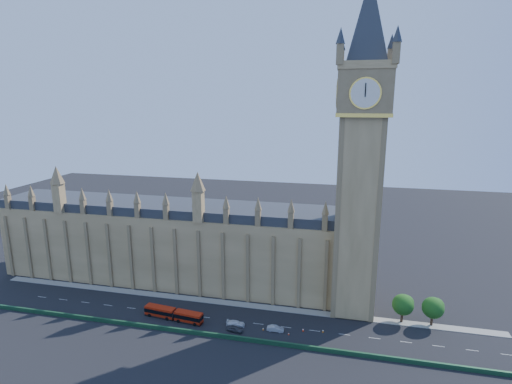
% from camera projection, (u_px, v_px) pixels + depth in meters
% --- Properties ---
extents(ground, '(400.00, 400.00, 0.00)m').
position_uv_depth(ground, '(218.00, 319.00, 116.43)').
color(ground, black).
rests_on(ground, ground).
extents(palace_westminster, '(120.00, 20.00, 28.00)m').
position_uv_depth(palace_westminster, '(169.00, 242.00, 139.60)').
color(palace_westminster, olive).
rests_on(palace_westminster, ground).
extents(elizabeth_tower, '(20.59, 20.59, 105.00)m').
position_uv_depth(elizabeth_tower, '(362.00, 129.00, 109.26)').
color(elizabeth_tower, olive).
rests_on(elizabeth_tower, ground).
extents(bridge_parapet, '(160.00, 0.60, 1.20)m').
position_uv_depth(bridge_parapet, '(208.00, 334.00, 107.74)').
color(bridge_parapet, '#1E4C2D').
rests_on(bridge_parapet, ground).
extents(kerb_north, '(160.00, 3.00, 0.16)m').
position_uv_depth(kerb_north, '(228.00, 303.00, 125.44)').
color(kerb_north, gray).
rests_on(kerb_north, ground).
extents(tree_east_near, '(6.00, 6.00, 8.50)m').
position_uv_depth(tree_east_near, '(404.00, 304.00, 113.50)').
color(tree_east_near, '#382619').
rests_on(tree_east_near, ground).
extents(tree_east_far, '(6.00, 6.00, 8.50)m').
position_uv_depth(tree_east_far, '(434.00, 307.00, 111.77)').
color(tree_east_far, '#382619').
rests_on(tree_east_far, ground).
extents(red_bus, '(18.31, 4.69, 3.08)m').
position_uv_depth(red_bus, '(173.00, 314.00, 115.93)').
color(red_bus, '#AD1F0B').
rests_on(red_bus, ground).
extents(car_grey, '(4.64, 2.38, 1.51)m').
position_uv_depth(car_grey, '(235.00, 329.00, 109.89)').
color(car_grey, '#3F4046').
rests_on(car_grey, ground).
extents(car_silver, '(4.67, 1.66, 1.53)m').
position_uv_depth(car_silver, '(275.00, 329.00, 110.06)').
color(car_silver, '#A5A8AD').
rests_on(car_silver, ground).
extents(car_white, '(5.35, 2.52, 1.51)m').
position_uv_depth(car_white, '(236.00, 323.00, 112.66)').
color(car_white, silver).
rests_on(car_white, ground).
extents(cone_a, '(0.54, 0.54, 0.66)m').
position_uv_depth(cone_a, '(263.00, 329.00, 110.67)').
color(cone_a, black).
rests_on(cone_a, ground).
extents(cone_b, '(0.42, 0.42, 0.64)m').
position_uv_depth(cone_b, '(289.00, 334.00, 108.45)').
color(cone_b, black).
rests_on(cone_b, ground).
extents(cone_c, '(0.52, 0.52, 0.80)m').
position_uv_depth(cone_c, '(303.00, 330.00, 110.12)').
color(cone_c, black).
rests_on(cone_c, ground).
extents(cone_d, '(0.56, 0.56, 0.76)m').
position_uv_depth(cone_d, '(323.00, 331.00, 109.64)').
color(cone_d, black).
rests_on(cone_d, ground).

